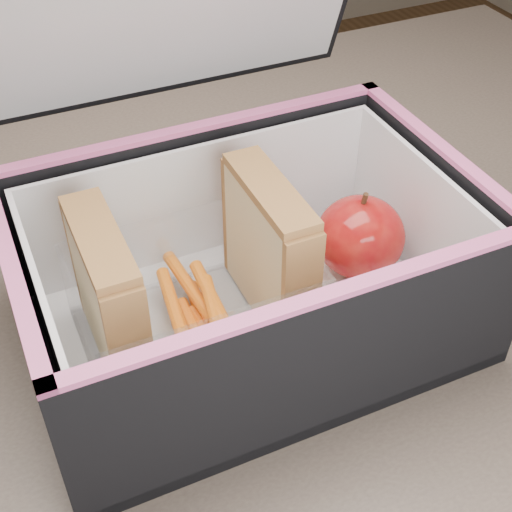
% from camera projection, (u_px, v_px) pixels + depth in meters
% --- Properties ---
extents(kitchen_table, '(1.20, 0.80, 0.75)m').
position_uv_depth(kitchen_table, '(209.00, 359.00, 0.65)').
color(kitchen_table, brown).
rests_on(kitchen_table, ground).
extents(lunch_bag, '(0.32, 0.29, 0.32)m').
position_uv_depth(lunch_bag, '(246.00, 258.00, 0.51)').
color(lunch_bag, black).
rests_on(lunch_bag, kitchen_table).
extents(plastic_tub, '(0.16, 0.12, 0.07)m').
position_uv_depth(plastic_tub, '(194.00, 297.00, 0.51)').
color(plastic_tub, white).
rests_on(plastic_tub, lunch_bag).
extents(sandwich_left, '(0.03, 0.10, 0.11)m').
position_uv_depth(sandwich_left, '(109.00, 297.00, 0.48)').
color(sandwich_left, '#DAB88B').
rests_on(sandwich_left, plastic_tub).
extents(sandwich_right, '(0.03, 0.10, 0.11)m').
position_uv_depth(sandwich_right, '(269.00, 249.00, 0.52)').
color(sandwich_right, '#DAB88B').
rests_on(sandwich_right, plastic_tub).
extents(carrot_sticks, '(0.04, 0.13, 0.03)m').
position_uv_depth(carrot_sticks, '(201.00, 316.00, 0.52)').
color(carrot_sticks, '#D15714').
rests_on(carrot_sticks, plastic_tub).
extents(paper_napkin, '(0.08, 0.08, 0.01)m').
position_uv_depth(paper_napkin, '(349.00, 269.00, 0.58)').
color(paper_napkin, white).
rests_on(paper_napkin, lunch_bag).
extents(red_apple, '(0.07, 0.07, 0.07)m').
position_uv_depth(red_apple, '(360.00, 237.00, 0.55)').
color(red_apple, '#880009').
rests_on(red_apple, paper_napkin).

